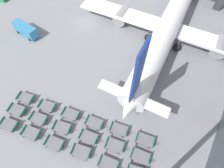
{
  "coord_description": "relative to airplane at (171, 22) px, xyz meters",
  "views": [
    {
      "loc": [
        20.97,
        -23.53,
        25.22
      ],
      "look_at": [
        13.46,
        -11.63,
        1.88
      ],
      "focal_mm": 28.0,
      "sensor_mm": 36.0,
      "label": 1
    }
  ],
  "objects": [
    {
      "name": "baggage_dolly_row_mid_b_col_c",
      "position": [
        -5.33,
        -23.99,
        -2.54
      ],
      "size": [
        3.29,
        2.04,
        0.92
      ],
      "color": "slate",
      "rests_on": "ground_plane"
    },
    {
      "name": "baggage_dolly_row_mid_a_col_a",
      "position": [
        -12.63,
        -27.81,
        -2.54
      ],
      "size": [
        3.29,
        2.12,
        0.92
      ],
      "color": "slate",
      "rests_on": "ground_plane"
    },
    {
      "name": "baggage_dolly_row_mid_b_col_e",
      "position": [
        1.99,
        -22.11,
        -2.54
      ],
      "size": [
        3.29,
        2.09,
        0.92
      ],
      "color": "slate",
      "rests_on": "ground_plane"
    },
    {
      "name": "baggage_dolly_row_mid_a_col_d",
      "position": [
        -1.03,
        -25.31,
        -2.54
      ],
      "size": [
        3.28,
        1.99,
        0.92
      ],
      "color": "slate",
      "rests_on": "ground_plane"
    },
    {
      "name": "airplane",
      "position": [
        0.0,
        0.0,
        0.0
      ],
      "size": [
        37.02,
        43.85,
        14.07
      ],
      "color": "white",
      "rests_on": "ground_plane"
    },
    {
      "name": "baggage_dolly_row_mid_a_col_e",
      "position": [
        2.64,
        -24.29,
        -2.54
      ],
      "size": [
        3.29,
        2.08,
        0.92
      ],
      "color": "slate",
      "rests_on": "ground_plane"
    },
    {
      "name": "baggage_dolly_row_mid_a_col_f",
      "position": [
        6.25,
        -23.69,
        -2.54
      ],
      "size": [
        3.28,
        1.98,
        0.92
      ],
      "color": "slate",
      "rests_on": "ground_plane"
    },
    {
      "name": "baggage_dolly_row_mid_b_col_f",
      "position": [
        5.81,
        -21.45,
        -2.54
      ],
      "size": [
        3.29,
        2.04,
        0.92
      ],
      "color": "slate",
      "rests_on": "ground_plane"
    },
    {
      "name": "baggage_dolly_row_near_col_d",
      "position": [
        -0.73,
        -27.41,
        -2.54
      ],
      "size": [
        3.29,
        2.15,
        0.92
      ],
      "color": "slate",
      "rests_on": "ground_plane"
    },
    {
      "name": "baggage_dolly_row_mid_b_col_a",
      "position": [
        -13.05,
        -25.66,
        -2.54
      ],
      "size": [
        3.29,
        2.15,
        0.92
      ],
      "color": "slate",
      "rests_on": "ground_plane"
    },
    {
      "name": "baggage_dolly_row_mid_b_col_d",
      "position": [
        -1.56,
        -23.19,
        -2.54
      ],
      "size": [
        3.28,
        1.98,
        0.92
      ],
      "color": "slate",
      "rests_on": "ground_plane"
    },
    {
      "name": "baggage_dolly_row_mid_b_col_b",
      "position": [
        -9.21,
        -24.91,
        -2.54
      ],
      "size": [
        3.29,
        2.11,
        0.92
      ],
      "color": "slate",
      "rests_on": "ground_plane"
    },
    {
      "name": "service_van",
      "position": [
        -23.84,
        -15.09,
        -1.78
      ],
      "size": [
        5.55,
        2.55,
        2.26
      ],
      "color": "teal",
      "rests_on": "ground_plane"
    },
    {
      "name": "baggage_dolly_row_near_col_a",
      "position": [
        -11.89,
        -30.03,
        -2.54
      ],
      "size": [
        3.29,
        2.12,
        0.92
      ],
      "color": "slate",
      "rests_on": "ground_plane"
    },
    {
      "name": "baggage_dolly_row_mid_a_col_c",
      "position": [
        -5.06,
        -26.24,
        -2.54
      ],
      "size": [
        3.29,
        2.19,
        0.92
      ],
      "color": "slate",
      "rests_on": "ground_plane"
    },
    {
      "name": "baggage_dolly_row_near_col_b",
      "position": [
        -8.25,
        -29.18,
        -2.54
      ],
      "size": [
        3.29,
        2.11,
        0.92
      ],
      "color": "slate",
      "rests_on": "ground_plane"
    },
    {
      "name": "ground_plane",
      "position": [
        -15.88,
        -5.3,
        -3.01
      ],
      "size": [
        500.0,
        500.0,
        0.0
      ],
      "primitive_type": "plane",
      "color": "gray"
    },
    {
      "name": "baggage_dolly_row_near_col_e",
      "position": [
        3.16,
        -26.73,
        -2.54
      ],
      "size": [
        3.28,
        1.99,
        0.92
      ],
      "color": "slate",
      "rests_on": "ground_plane"
    },
    {
      "name": "baggage_dolly_row_near_col_c",
      "position": [
        -4.49,
        -28.49,
        -2.54
      ],
      "size": [
        3.29,
        2.03,
        0.92
      ],
      "color": "slate",
      "rests_on": "ground_plane"
    },
    {
      "name": "baggage_dolly_row_mid_a_col_b",
      "position": [
        -8.87,
        -27.08,
        -2.54
      ],
      "size": [
        3.29,
        2.03,
        0.92
      ],
      "color": "slate",
      "rests_on": "ground_plane"
    }
  ]
}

